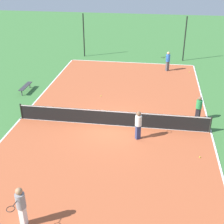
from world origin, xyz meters
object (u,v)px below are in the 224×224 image
object	(u,v)px
tennis_net	(112,118)
bench	(26,87)
player_near_blue	(168,60)
tennis_ball_midcourt	(200,157)
player_far_green	(199,107)
tennis_ball_far_baseline	(101,96)
player_far_white	(139,123)
player_baseline_gray	(21,204)
fence_post_back_left	(84,35)
fence_post_back_right	(185,39)
tennis_ball_right_alley	(189,72)

from	to	relation	value
tennis_net	bench	distance (m)	8.30
player_near_blue	tennis_ball_midcourt	world-z (taller)	player_near_blue
player_far_green	tennis_ball_far_baseline	bearing A→B (deg)	12.49
player_far_white	player_baseline_gray	distance (m)	7.85
fence_post_back_left	fence_post_back_right	bearing A→B (deg)	0.00
player_near_blue	fence_post_back_right	world-z (taller)	fence_post_back_right
player_baseline_gray	fence_post_back_right	size ratio (longest dim) A/B	0.42
player_baseline_gray	tennis_ball_midcourt	world-z (taller)	player_baseline_gray
player_far_green	tennis_ball_right_alley	xyz separation A→B (m)	(0.13, 8.78, -0.84)
player_near_blue	bench	bearing A→B (deg)	-9.84
tennis_ball_midcourt	fence_post_back_left	size ratio (longest dim) A/B	0.02
player_far_green	fence_post_back_right	bearing A→B (deg)	-54.80
player_near_blue	player_far_green	distance (m)	9.15
bench	tennis_ball_far_baseline	distance (m)	5.76
player_far_green	tennis_ball_far_baseline	size ratio (longest dim) A/B	22.68
player_far_green	tennis_ball_far_baseline	xyz separation A→B (m)	(-6.57, 2.58, -0.84)
tennis_ball_far_baseline	bench	bearing A→B (deg)	179.05
player_far_green	tennis_ball_midcourt	world-z (taller)	player_far_green
player_near_blue	fence_post_back_left	world-z (taller)	fence_post_back_left
bench	tennis_ball_midcourt	world-z (taller)	bench
bench	tennis_net	bearing A→B (deg)	-120.26
player_near_blue	player_baseline_gray	size ratio (longest dim) A/B	0.97
player_baseline_gray	fence_post_back_right	world-z (taller)	fence_post_back_right
tennis_net	bench	size ratio (longest dim) A/B	6.33
bench	player_far_white	size ratio (longest dim) A/B	1.08
tennis_ball_right_alley	tennis_net	bearing A→B (deg)	-117.17
tennis_ball_far_baseline	fence_post_back_left	xyz separation A→B (m)	(-3.46, 9.68, 2.04)
player_far_green	tennis_ball_far_baseline	world-z (taller)	player_far_green
tennis_net	player_far_white	distance (m)	2.17
player_baseline_gray	bench	bearing A→B (deg)	-150.27
tennis_net	tennis_ball_midcourt	distance (m)	5.62
player_far_green	player_near_blue	bearing A→B (deg)	-44.71
player_baseline_gray	tennis_ball_far_baseline	distance (m)	12.33
tennis_net	player_far_white	size ratio (longest dim) A/B	6.82
player_near_blue	tennis_ball_far_baseline	bearing A→B (deg)	12.50
bench	fence_post_back_right	size ratio (longest dim) A/B	0.43
player_baseline_gray	player_far_white	bearing A→B (deg)	158.63
tennis_ball_right_alley	tennis_ball_far_baseline	world-z (taller)	same
tennis_net	tennis_ball_midcourt	world-z (taller)	tennis_net
player_far_green	tennis_ball_midcourt	distance (m)	4.29
tennis_ball_midcourt	tennis_ball_right_alley	world-z (taller)	same
tennis_ball_right_alley	fence_post_back_right	world-z (taller)	fence_post_back_right
player_baseline_gray	tennis_ball_right_alley	world-z (taller)	player_baseline_gray
bench	player_baseline_gray	distance (m)	13.37
tennis_ball_far_baseline	tennis_net	bearing A→B (deg)	-70.79
tennis_net	tennis_ball_midcourt	bearing A→B (deg)	-28.75
tennis_ball_midcourt	fence_post_back_right	size ratio (longest dim) A/B	0.02
tennis_net	player_near_blue	size ratio (longest dim) A/B	6.74
fence_post_back_left	player_near_blue	bearing A→B (deg)	-21.78
player_baseline_gray	fence_post_back_right	xyz separation A→B (m)	(7.03, 21.95, 1.05)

